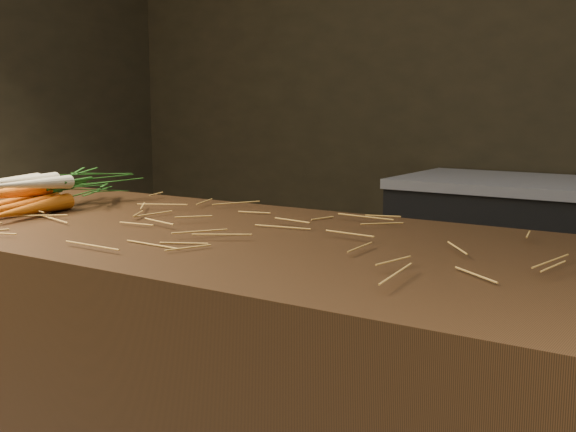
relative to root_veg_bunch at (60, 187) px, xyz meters
The scene contains 2 objects.
straw_bedding 0.69m from the root_veg_bunch, ahead, with size 1.40×0.60×0.02m, color #A87C2E, non-canonical shape.
root_veg_bunch is the anchor object (origin of this frame).
Camera 1 is at (0.70, -0.76, 1.14)m, focal length 45.00 mm.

